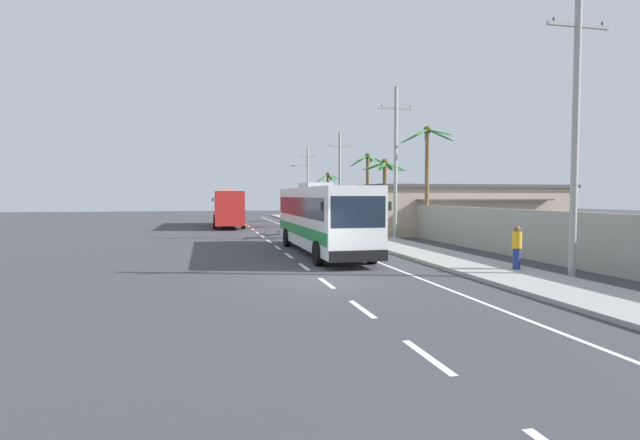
{
  "coord_description": "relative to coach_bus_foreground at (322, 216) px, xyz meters",
  "views": [
    {
      "loc": [
        -3.9,
        -16.55,
        2.94
      ],
      "look_at": [
        1.73,
        7.65,
        1.7
      ],
      "focal_mm": 27.42,
      "sensor_mm": 36.0,
      "label": 1
    }
  ],
  "objects": [
    {
      "name": "ground_plane",
      "position": [
        -1.82,
        -7.67,
        -1.89
      ],
      "size": [
        160.0,
        160.0,
        0.0
      ],
      "primitive_type": "plane",
      "color": "#3A3A3F"
    },
    {
      "name": "sidewalk_kerb",
      "position": [
        4.98,
        2.33,
        -1.82
      ],
      "size": [
        3.2,
        90.0,
        0.14
      ],
      "primitive_type": "cube",
      "color": "#999993",
      "rests_on": "ground"
    },
    {
      "name": "lane_markings",
      "position": [
        0.32,
        7.2,
        -1.88
      ],
      "size": [
        3.61,
        71.36,
        0.01
      ],
      "color": "white",
      "rests_on": "ground"
    },
    {
      "name": "boundary_wall",
      "position": [
        8.78,
        6.33,
        -0.74
      ],
      "size": [
        0.24,
        60.0,
        2.29
      ],
      "primitive_type": "cube",
      "color": "#9E998E",
      "rests_on": "ground"
    },
    {
      "name": "coach_bus_foreground",
      "position": [
        0.0,
        0.0,
        0.0
      ],
      "size": [
        2.9,
        12.35,
        3.62
      ],
      "color": "white",
      "rests_on": "ground"
    },
    {
      "name": "coach_bus_far_lane",
      "position": [
        -3.74,
        22.72,
        -0.0
      ],
      "size": [
        2.98,
        11.56,
        3.62
      ],
      "color": "red",
      "rests_on": "ground"
    },
    {
      "name": "motorcycle_beside_bus",
      "position": [
        2.59,
        8.01,
        -1.24
      ],
      "size": [
        0.56,
        1.96,
        1.58
      ],
      "color": "black",
      "rests_on": "ground"
    },
    {
      "name": "pedestrian_near_kerb",
      "position": [
        5.54,
        14.01,
        -0.78
      ],
      "size": [
        0.36,
        0.36,
        1.82
      ],
      "rotation": [
        0.0,
        0.0,
        0.82
      ],
      "color": "#2D7A47",
      "rests_on": "sidewalk_kerb"
    },
    {
      "name": "pedestrian_midwalk",
      "position": [
        5.78,
        -7.9,
        -0.88
      ],
      "size": [
        0.36,
        0.36,
        1.66
      ],
      "rotation": [
        0.0,
        0.0,
        1.88
      ],
      "color": "navy",
      "rests_on": "sidewalk_kerb"
    },
    {
      "name": "utility_pole_nearest",
      "position": [
        7.05,
        -9.31,
        3.45
      ],
      "size": [
        2.49,
        0.24,
        10.21
      ],
      "color": "#9E9E99",
      "rests_on": "ground"
    },
    {
      "name": "utility_pole_mid",
      "position": [
        6.58,
        6.41,
        3.4
      ],
      "size": [
        2.47,
        0.24,
        10.13
      ],
      "color": "#9E9E99",
      "rests_on": "ground"
    },
    {
      "name": "utility_pole_far",
      "position": [
        7.06,
        22.13,
        2.87
      ],
      "size": [
        2.44,
        0.24,
        9.08
      ],
      "color": "#9E9E99",
      "rests_on": "ground"
    },
    {
      "name": "utility_pole_distant",
      "position": [
        7.01,
        37.84,
        2.96
      ],
      "size": [
        3.1,
        0.24,
        9.12
      ],
      "color": "#9E9E99",
      "rests_on": "ground"
    },
    {
      "name": "palm_nearest",
      "position": [
        7.11,
        9.8,
        2.17
      ],
      "size": [
        3.61,
        3.35,
        5.66
      ],
      "color": "brown",
      "rests_on": "ground"
    },
    {
      "name": "palm_second",
      "position": [
        7.61,
        28.95,
        1.84
      ],
      "size": [
        3.19,
        3.14,
        5.56
      ],
      "color": "brown",
      "rests_on": "ground"
    },
    {
      "name": "palm_third",
      "position": [
        8.85,
        6.34,
        3.47
      ],
      "size": [
        3.6,
        3.7,
        7.63
      ],
      "color": "brown",
      "rests_on": "ground"
    },
    {
      "name": "palm_fourth",
      "position": [
        8.64,
        18.27,
        2.74
      ],
      "size": [
        3.48,
        3.59,
        6.82
      ],
      "color": "brown",
      "rests_on": "ground"
    },
    {
      "name": "roadside_building",
      "position": [
        13.9,
        10.75,
        0.01
      ],
      "size": [
        16.09,
        7.39,
        3.77
      ],
      "color": "tan",
      "rests_on": "ground"
    }
  ]
}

